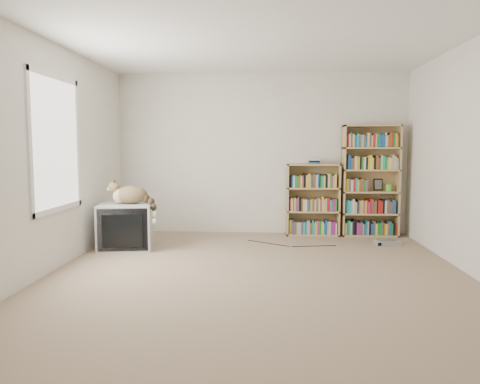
# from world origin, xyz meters

# --- Properties ---
(floor) EXTENTS (4.50, 5.00, 0.01)m
(floor) POSITION_xyz_m (0.00, 0.00, 0.00)
(floor) COLOR #9D836A
(floor) RESTS_ON ground
(wall_back) EXTENTS (4.50, 0.02, 2.50)m
(wall_back) POSITION_xyz_m (0.00, 2.50, 1.25)
(wall_back) COLOR beige
(wall_back) RESTS_ON floor
(wall_front) EXTENTS (4.50, 0.02, 2.50)m
(wall_front) POSITION_xyz_m (0.00, -2.50, 1.25)
(wall_front) COLOR beige
(wall_front) RESTS_ON floor
(wall_left) EXTENTS (0.02, 5.00, 2.50)m
(wall_left) POSITION_xyz_m (-2.25, 0.00, 1.25)
(wall_left) COLOR beige
(wall_left) RESTS_ON floor
(ceiling) EXTENTS (4.50, 5.00, 0.02)m
(ceiling) POSITION_xyz_m (0.00, 0.00, 2.50)
(ceiling) COLOR white
(ceiling) RESTS_ON wall_back
(window) EXTENTS (0.02, 1.22, 1.52)m
(window) POSITION_xyz_m (-2.24, 0.20, 1.40)
(window) COLOR white
(window) RESTS_ON wall_left
(crt_tv) EXTENTS (0.78, 0.73, 0.60)m
(crt_tv) POSITION_xyz_m (-1.80, 1.24, 0.30)
(crt_tv) COLOR #ACABAE
(crt_tv) RESTS_ON floor
(cat) EXTENTS (0.72, 0.47, 0.53)m
(cat) POSITION_xyz_m (-1.68, 1.23, 0.69)
(cat) COLOR #3A2B17
(cat) RESTS_ON crt_tv
(bookcase_tall) EXTENTS (0.84, 0.30, 1.69)m
(bookcase_tall) POSITION_xyz_m (1.66, 2.36, 0.81)
(bookcase_tall) COLOR tan
(bookcase_tall) RESTS_ON floor
(bookcase_short) EXTENTS (0.80, 0.30, 1.10)m
(bookcase_short) POSITION_xyz_m (0.80, 2.36, 0.51)
(bookcase_short) COLOR tan
(bookcase_short) RESTS_ON floor
(book_stack) EXTENTS (0.19, 0.24, 0.08)m
(book_stack) POSITION_xyz_m (0.80, 2.32, 1.14)
(book_stack) COLOR #AC1A17
(book_stack) RESTS_ON bookcase_short
(green_mug) EXTENTS (0.09, 0.09, 0.10)m
(green_mug) POSITION_xyz_m (1.94, 2.34, 0.74)
(green_mug) COLOR #5CCB3A
(green_mug) RESTS_ON bookcase_tall
(framed_print) EXTENTS (0.14, 0.05, 0.18)m
(framed_print) POSITION_xyz_m (1.80, 2.44, 0.78)
(framed_print) COLOR black
(framed_print) RESTS_ON bookcase_tall
(dvd_player) EXTENTS (0.37, 0.32, 0.07)m
(dvd_player) POSITION_xyz_m (1.77, 1.66, 0.04)
(dvd_player) COLOR #B4B3B8
(dvd_player) RESTS_ON floor
(wall_outlet) EXTENTS (0.01, 0.08, 0.13)m
(wall_outlet) POSITION_xyz_m (-2.24, 1.58, 0.32)
(wall_outlet) COLOR silver
(wall_outlet) RESTS_ON wall_left
(floor_cables) EXTENTS (1.20, 0.70, 0.01)m
(floor_cables) POSITION_xyz_m (0.33, 1.70, 0.00)
(floor_cables) COLOR black
(floor_cables) RESTS_ON floor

